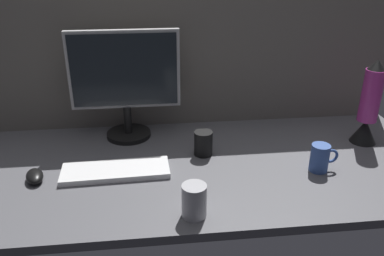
{
  "coord_description": "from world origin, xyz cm",
  "views": [
    {
      "loc": [
        -16.37,
        -126.99,
        72.83
      ],
      "look_at": [
        -10.19,
        0.0,
        14.0
      ],
      "focal_mm": 37.46,
      "sensor_mm": 36.0,
      "label": 1
    }
  ],
  "objects_px": {
    "mug_steel": "(194,201)",
    "mug_ceramic_blue": "(320,158)",
    "monitor": "(125,80)",
    "mouse": "(35,176)",
    "lava_lamp": "(369,109)",
    "mug_black_travel": "(203,143)",
    "keyboard": "(116,171)"
  },
  "relations": [
    {
      "from": "monitor",
      "to": "keyboard",
      "type": "relative_size",
      "value": 1.18
    },
    {
      "from": "mug_black_travel",
      "to": "mouse",
      "type": "bearing_deg",
      "value": -168.55
    },
    {
      "from": "mug_steel",
      "to": "lava_lamp",
      "type": "relative_size",
      "value": 0.3
    },
    {
      "from": "mug_steel",
      "to": "mug_ceramic_blue",
      "type": "bearing_deg",
      "value": 23.82
    },
    {
      "from": "monitor",
      "to": "mouse",
      "type": "relative_size",
      "value": 4.54
    },
    {
      "from": "keyboard",
      "to": "mug_ceramic_blue",
      "type": "relative_size",
      "value": 3.71
    },
    {
      "from": "lava_lamp",
      "to": "keyboard",
      "type": "bearing_deg",
      "value": -172.04
    },
    {
      "from": "keyboard",
      "to": "mouse",
      "type": "height_order",
      "value": "mouse"
    },
    {
      "from": "mug_steel",
      "to": "mouse",
      "type": "bearing_deg",
      "value": 153.97
    },
    {
      "from": "lava_lamp",
      "to": "mug_black_travel",
      "type": "bearing_deg",
      "value": -177.09
    },
    {
      "from": "mouse",
      "to": "mug_steel",
      "type": "height_order",
      "value": "mug_steel"
    },
    {
      "from": "mouse",
      "to": "mug_steel",
      "type": "distance_m",
      "value": 0.57
    },
    {
      "from": "mouse",
      "to": "mug_steel",
      "type": "bearing_deg",
      "value": -42.94
    },
    {
      "from": "keyboard",
      "to": "mug_black_travel",
      "type": "relative_size",
      "value": 3.94
    },
    {
      "from": "monitor",
      "to": "mug_steel",
      "type": "bearing_deg",
      "value": -70.0
    },
    {
      "from": "keyboard",
      "to": "lava_lamp",
      "type": "xyz_separation_m",
      "value": [
        0.97,
        0.14,
        0.13
      ]
    },
    {
      "from": "monitor",
      "to": "mouse",
      "type": "distance_m",
      "value": 0.49
    },
    {
      "from": "mouse",
      "to": "mug_ceramic_blue",
      "type": "height_order",
      "value": "mug_ceramic_blue"
    },
    {
      "from": "mug_ceramic_blue",
      "to": "lava_lamp",
      "type": "bearing_deg",
      "value": 36.46
    },
    {
      "from": "mug_steel",
      "to": "mug_black_travel",
      "type": "distance_m",
      "value": 0.38
    },
    {
      "from": "mug_steel",
      "to": "mug_black_travel",
      "type": "bearing_deg",
      "value": 77.97
    },
    {
      "from": "monitor",
      "to": "mouse",
      "type": "bearing_deg",
      "value": -133.8
    },
    {
      "from": "monitor",
      "to": "mug_ceramic_blue",
      "type": "height_order",
      "value": "monitor"
    },
    {
      "from": "mouse",
      "to": "mug_ceramic_blue",
      "type": "bearing_deg",
      "value": -19.44
    },
    {
      "from": "mug_black_travel",
      "to": "mug_ceramic_blue",
      "type": "bearing_deg",
      "value": -22.73
    },
    {
      "from": "keyboard",
      "to": "mouse",
      "type": "relative_size",
      "value": 3.85
    },
    {
      "from": "mouse",
      "to": "mug_steel",
      "type": "relative_size",
      "value": 0.93
    },
    {
      "from": "monitor",
      "to": "mug_black_travel",
      "type": "distance_m",
      "value": 0.4
    },
    {
      "from": "keyboard",
      "to": "mug_black_travel",
      "type": "height_order",
      "value": "mug_black_travel"
    },
    {
      "from": "monitor",
      "to": "mug_steel",
      "type": "relative_size",
      "value": 4.24
    },
    {
      "from": "keyboard",
      "to": "mug_ceramic_blue",
      "type": "distance_m",
      "value": 0.71
    },
    {
      "from": "mug_steel",
      "to": "mug_ceramic_blue",
      "type": "height_order",
      "value": "mug_steel"
    }
  ]
}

